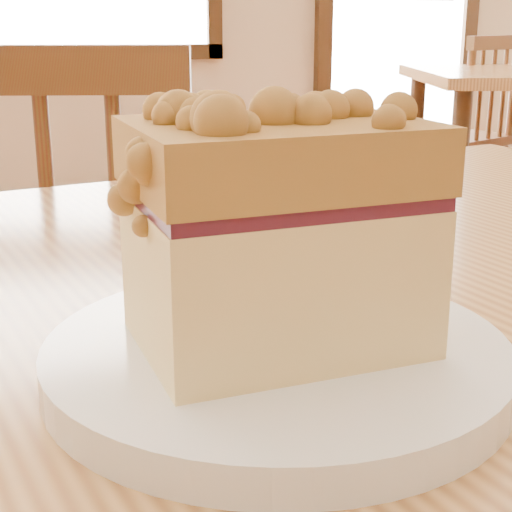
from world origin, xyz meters
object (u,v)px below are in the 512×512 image
Objects in this scene: cafe_table_main at (285,403)px; plate at (276,360)px; cake_slice at (277,220)px; cafe_chair_main at (80,337)px; cafe_chair_second at (461,135)px.

plate is (-0.07, -0.16, 0.11)m from cafe_table_main.
cake_slice reaches higher than cafe_table_main.
cafe_chair_main is at bearing 88.32° from cafe_table_main.
cafe_table_main is 0.68m from cafe_chair_main.
plate is at bearing -122.37° from cafe_table_main.
cafe_chair_second is 3.73× the size of plate.
cake_slice reaches higher than cafe_chair_second.
cafe_chair_second is 3.23m from cake_slice.
cafe_chair_main is 1.04× the size of cafe_chair_second.
cafe_chair_main is at bearing 89.44° from cake_slice.
cafe_table_main is 1.43× the size of cafe_chair_second.
cafe_chair_second reaches higher than cafe_table_main.
cafe_chair_main is 0.86m from plate.
cafe_table_main is at bearing 64.85° from cake_slice.
cake_slice is (0.00, 0.00, 0.07)m from plate.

